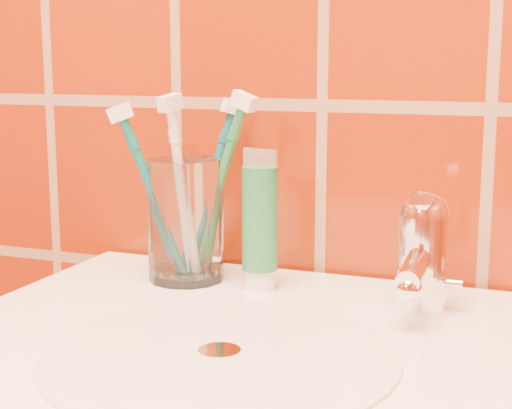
% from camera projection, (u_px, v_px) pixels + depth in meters
% --- Properties ---
extents(glass_tumbler, '(0.10, 0.10, 0.14)m').
position_uv_depth(glass_tumbler, '(186.00, 220.00, 0.87)').
color(glass_tumbler, white).
rests_on(glass_tumbler, pedestal_sink).
extents(toothpaste_tube, '(0.04, 0.04, 0.15)m').
position_uv_depth(toothpaste_tube, '(260.00, 225.00, 0.83)').
color(toothpaste_tube, white).
rests_on(toothpaste_tube, pedestal_sink).
extents(faucet, '(0.05, 0.11, 0.12)m').
position_uv_depth(faucet, '(422.00, 248.00, 0.76)').
color(faucet, white).
rests_on(faucet, pedestal_sink).
extents(toothbrush_0, '(0.12, 0.11, 0.21)m').
position_uv_depth(toothbrush_0, '(217.00, 190.00, 0.85)').
color(toothbrush_0, '#20783F').
rests_on(toothbrush_0, glass_tumbler).
extents(toothbrush_1, '(0.06, 0.10, 0.22)m').
position_uv_depth(toothbrush_1, '(182.00, 192.00, 0.84)').
color(toothbrush_1, white).
rests_on(toothbrush_1, glass_tumbler).
extents(toothbrush_2, '(0.15, 0.13, 0.21)m').
position_uv_depth(toothbrush_2, '(154.00, 197.00, 0.85)').
color(toothbrush_2, '#0C6364').
rests_on(toothbrush_2, glass_tumbler).
extents(toothbrush_3, '(0.14, 0.15, 0.22)m').
position_uv_depth(toothbrush_3, '(208.00, 190.00, 0.89)').
color(toothbrush_3, '#0B5464').
rests_on(toothbrush_3, glass_tumbler).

